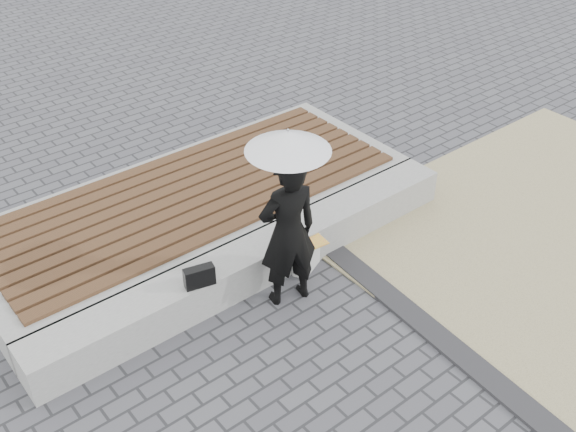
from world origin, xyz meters
The scene contains 10 objects.
ground centered at (0.00, 0.00, 0.00)m, with size 80.00×80.00×0.00m, color #494A4E.
edging_band centered at (0.75, -0.50, 0.02)m, with size 0.25×5.20×0.04m, color #2A292C.
seating_ledge centered at (0.00, 1.60, 0.20)m, with size 5.00×0.45×0.40m, color #B0B0AB.
timber_platform centered at (0.00, 2.80, 0.20)m, with size 5.00×2.00×0.40m, color #9B9C97.
timber_decking centered at (0.00, 2.80, 0.42)m, with size 4.60×1.80×0.04m, color #55341D, non-canonical shape.
woman centered at (0.03, 1.13, 0.81)m, with size 0.59×0.39×1.62m, color black.
parasol centered at (0.03, 1.13, 1.79)m, with size 0.77×0.77×0.98m.
handbag centered at (-0.79, 1.44, 0.50)m, with size 0.29×0.10×0.21m, color black.
canvas_tote centered at (0.46, 1.36, 0.19)m, with size 0.35×0.15×0.37m, color silver.
magazine centered at (0.46, 1.31, 0.38)m, with size 0.33×0.24×0.01m, color #E15B3E.
Camera 1 is at (-3.22, -2.91, 4.66)m, focal length 42.80 mm.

